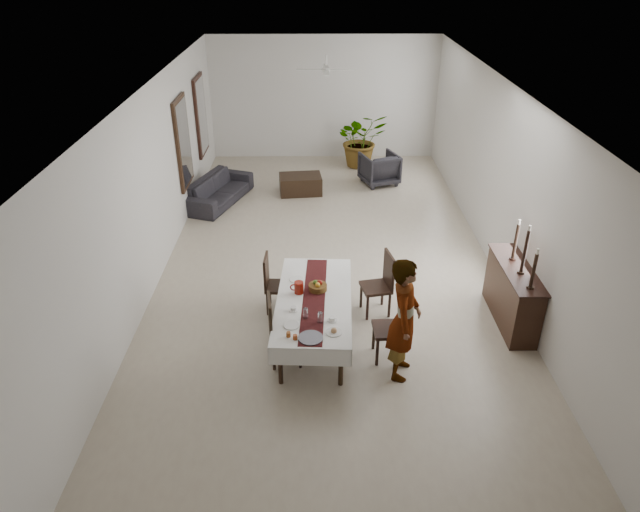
{
  "coord_description": "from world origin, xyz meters",
  "views": [
    {
      "loc": [
        -0.25,
        -9.21,
        5.22
      ],
      "look_at": [
        -0.17,
        -1.65,
        1.05
      ],
      "focal_mm": 32.0,
      "sensor_mm": 36.0,
      "label": 1
    }
  ],
  "objects_px": {
    "red_pitcher": "(299,288)",
    "woman": "(404,319)",
    "sofa": "(219,190)",
    "sideboard_body": "(512,295)",
    "dining_table_top": "(314,300)"
  },
  "relations": [
    {
      "from": "red_pitcher",
      "to": "dining_table_top",
      "type": "bearing_deg",
      "value": -33.65
    },
    {
      "from": "dining_table_top",
      "to": "red_pitcher",
      "type": "relative_size",
      "value": 12.0
    },
    {
      "from": "red_pitcher",
      "to": "woman",
      "type": "relative_size",
      "value": 0.1
    },
    {
      "from": "red_pitcher",
      "to": "sofa",
      "type": "height_order",
      "value": "red_pitcher"
    },
    {
      "from": "woman",
      "to": "sofa",
      "type": "height_order",
      "value": "woman"
    },
    {
      "from": "sideboard_body",
      "to": "woman",
      "type": "bearing_deg",
      "value": -146.95
    },
    {
      "from": "sideboard_body",
      "to": "sofa",
      "type": "distance_m",
      "value": 7.03
    },
    {
      "from": "sideboard_body",
      "to": "sofa",
      "type": "height_order",
      "value": "sideboard_body"
    },
    {
      "from": "red_pitcher",
      "to": "woman",
      "type": "height_order",
      "value": "woman"
    },
    {
      "from": "woman",
      "to": "sideboard_body",
      "type": "relative_size",
      "value": 1.15
    },
    {
      "from": "dining_table_top",
      "to": "red_pitcher",
      "type": "xyz_separation_m",
      "value": [
        -0.22,
        0.15,
        0.12
      ]
    },
    {
      "from": "dining_table_top",
      "to": "red_pitcher",
      "type": "distance_m",
      "value": 0.29
    },
    {
      "from": "dining_table_top",
      "to": "sofa",
      "type": "height_order",
      "value": "dining_table_top"
    },
    {
      "from": "dining_table_top",
      "to": "sideboard_body",
      "type": "relative_size",
      "value": 1.42
    },
    {
      "from": "red_pitcher",
      "to": "sideboard_body",
      "type": "bearing_deg",
      "value": 4.47
    }
  ]
}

